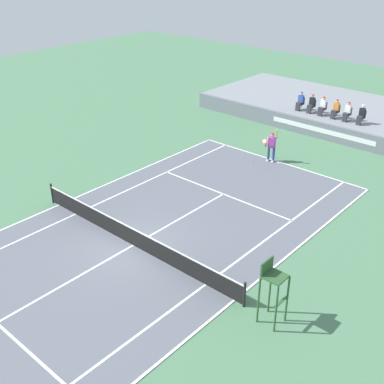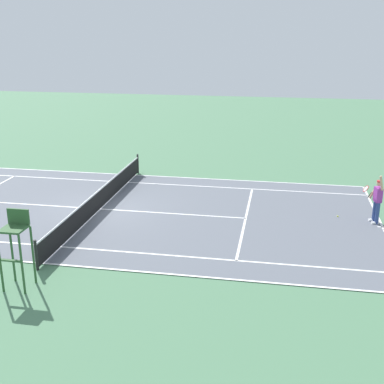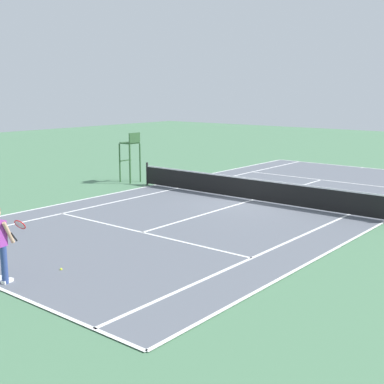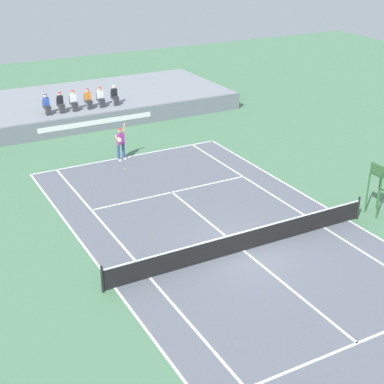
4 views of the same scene
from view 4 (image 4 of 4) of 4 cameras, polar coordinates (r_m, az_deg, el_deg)
ground_plane at (r=23.33m, az=5.14°, el=-5.83°), size 80.00×80.00×0.00m
court at (r=23.32m, az=5.14°, el=-5.81°), size 11.08×23.88×0.03m
net at (r=23.07m, az=5.18°, el=-4.71°), size 11.98×0.10×1.07m
barrier_wall at (r=37.30m, az=-9.42°, el=6.73°), size 21.30×0.25×1.11m
bleacher_platform at (r=41.36m, az=-11.54°, el=8.34°), size 21.30×8.65×1.11m
spectator_seated_0 at (r=37.55m, az=-14.06°, el=8.32°), size 0.44×0.60×1.27m
spectator_seated_1 at (r=37.77m, az=-12.76°, el=8.54°), size 0.44×0.60×1.27m
spectator_seated_2 at (r=38.00m, az=-11.52°, el=8.74°), size 0.44×0.60×1.27m
spectator_seated_3 at (r=38.27m, az=-10.14°, el=8.97°), size 0.44×0.60×1.27m
spectator_seated_4 at (r=38.53m, az=-8.95°, el=9.16°), size 0.44×0.60×1.27m
spectator_seated_5 at (r=38.86m, az=-7.58°, el=9.37°), size 0.44×0.60×1.27m
tennis_player at (r=32.14m, az=-7.02°, el=4.79°), size 0.74×0.74×2.08m
tennis_ball at (r=31.11m, az=-6.62°, el=2.24°), size 0.07×0.07×0.07m
umpire_chair at (r=26.82m, az=17.94°, el=0.94°), size 0.77×0.77×2.44m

